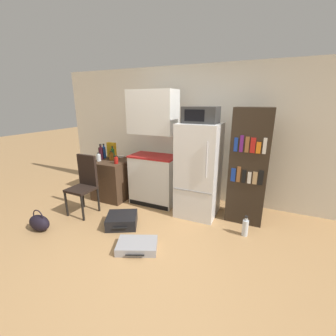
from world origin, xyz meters
TOP-DOWN VIEW (x-y plane):
  - ground_plane at (0.00, 0.00)m, footprint 24.00×24.00m
  - wall_back at (0.20, 2.00)m, footprint 6.40×0.10m
  - side_table at (-1.44, 1.25)m, footprint 0.64×0.70m
  - kitchen_hutch at (-0.60, 1.36)m, footprint 0.84×0.50m
  - refrigerator at (0.28, 1.28)m, footprint 0.65×0.67m
  - microwave at (0.28, 1.28)m, footprint 0.52×0.38m
  - bookshelf at (1.04, 1.40)m, footprint 0.55×0.41m
  - bottle_blue_soda at (-1.71, 1.33)m, footprint 0.07×0.07m
  - bottle_clear_short at (-1.65, 1.10)m, footprint 0.08×0.08m
  - bottle_amber_beer at (-1.47, 1.25)m, footprint 0.09×0.09m
  - bottle_wine_dark at (-1.69, 1.22)m, footprint 0.09×0.09m
  - bottle_ketchup_red at (-1.24, 1.09)m, footprint 0.08×0.08m
  - bottle_green_tall at (-1.51, 1.34)m, footprint 0.07×0.07m
  - bowl at (-1.45, 1.52)m, footprint 0.13×0.13m
  - cereal_box at (-1.62, 1.46)m, footprint 0.19×0.07m
  - chair at (-1.49, 0.54)m, footprint 0.41×0.41m
  - suitcase_large_flat at (-0.13, -0.02)m, footprint 0.61×0.52m
  - suitcase_small_flat at (-0.66, 0.39)m, footprint 0.59×0.58m
  - handbag at (-1.70, -0.23)m, footprint 0.36×0.20m
  - water_bottle_front at (1.11, 0.90)m, footprint 0.08×0.08m

SIDE VIEW (x-z plane):
  - ground_plane at x=0.00m, z-range 0.00..0.00m
  - suitcase_large_flat at x=-0.13m, z-range 0.00..0.10m
  - suitcase_small_flat at x=-0.66m, z-range 0.00..0.18m
  - handbag at x=-1.70m, z-range -0.04..0.29m
  - water_bottle_front at x=1.11m, z-range -0.02..0.28m
  - side_table at x=-1.44m, z-range 0.00..0.76m
  - chair at x=-1.49m, z-range 0.07..1.07m
  - refrigerator at x=0.28m, z-range 0.00..1.54m
  - bowl at x=-1.45m, z-range 0.76..0.79m
  - bottle_ketchup_red at x=-1.24m, z-range 0.75..0.89m
  - bottle_clear_short at x=-1.65m, z-range 0.75..0.91m
  - bottle_amber_beer at x=-1.47m, z-range 0.74..0.92m
  - bottle_green_tall at x=-1.51m, z-range 0.74..0.99m
  - bottle_blue_soda at x=-1.71m, z-range 0.74..1.02m
  - bottle_wine_dark at x=-1.69m, z-range 0.73..1.04m
  - bookshelf at x=1.04m, z-range 0.00..1.78m
  - cereal_box at x=-1.62m, z-range 0.76..1.06m
  - kitchen_hutch at x=-0.60m, z-range -0.07..1.98m
  - wall_back at x=0.20m, z-range 0.00..2.48m
  - microwave at x=0.28m, z-range 1.54..1.78m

